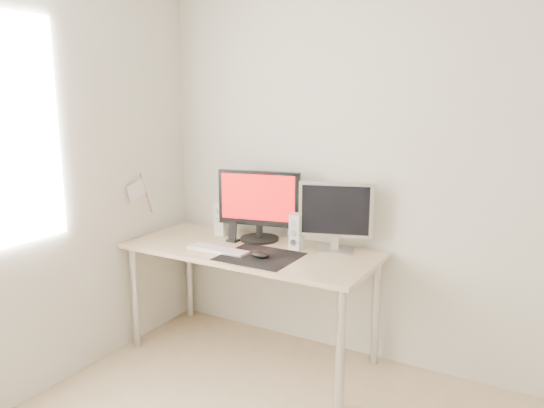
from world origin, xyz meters
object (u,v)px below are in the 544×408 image
at_px(keyboard, 218,250).
at_px(second_monitor, 336,213).
at_px(main_monitor, 259,203).
at_px(phone_dock, 233,236).
at_px(desk, 251,260).
at_px(speaker_left, 222,219).
at_px(speaker_right, 297,231).
at_px(mouse, 260,254).

bearing_deg(keyboard, second_monitor, 28.86).
distance_m(main_monitor, phone_dock, 0.28).
distance_m(second_monitor, phone_dock, 0.71).
distance_m(desk, keyboard, 0.23).
bearing_deg(second_monitor, main_monitor, -177.77).
relative_size(main_monitor, speaker_left, 2.43).
xyz_separation_m(speaker_left, speaker_right, (0.60, -0.05, 0.00)).
relative_size(mouse, keyboard, 0.29).
bearing_deg(main_monitor, second_monitor, 2.23).
relative_size(main_monitor, phone_dock, 4.26).
relative_size(speaker_left, speaker_right, 1.00).
bearing_deg(main_monitor, speaker_left, -179.37).
height_order(speaker_left, keyboard, speaker_left).
xyz_separation_m(second_monitor, speaker_left, (-0.83, -0.02, -0.13)).
xyz_separation_m(main_monitor, phone_dock, (-0.14, -0.11, -0.22)).
bearing_deg(speaker_left, phone_dock, -33.19).
relative_size(desk, speaker_left, 7.11).
height_order(desk, main_monitor, main_monitor).
distance_m(speaker_left, phone_dock, 0.20).
xyz_separation_m(desk, speaker_right, (0.26, 0.13, 0.19)).
bearing_deg(desk, keyboard, -133.40).
distance_m(mouse, speaker_right, 0.31).
height_order(main_monitor, second_monitor, main_monitor).
xyz_separation_m(mouse, second_monitor, (0.33, 0.35, 0.22)).
height_order(main_monitor, speaker_left, main_monitor).
relative_size(speaker_right, phone_dock, 1.75).
distance_m(second_monitor, speaker_right, 0.27).
height_order(desk, second_monitor, second_monitor).
height_order(main_monitor, speaker_right, main_monitor).
distance_m(mouse, phone_dock, 0.41).
distance_m(main_monitor, speaker_left, 0.33).
bearing_deg(speaker_right, phone_dock, -172.36).
distance_m(second_monitor, keyboard, 0.76).
bearing_deg(mouse, speaker_right, 71.16).
bearing_deg(desk, main_monitor, 104.73).
distance_m(mouse, keyboard, 0.31).
bearing_deg(keyboard, mouse, -1.16).
relative_size(mouse, main_monitor, 0.22).
relative_size(speaker_left, phone_dock, 1.75).
bearing_deg(phone_dock, keyboard, -80.10).
bearing_deg(speaker_left, main_monitor, 0.63).
distance_m(mouse, speaker_left, 0.61).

